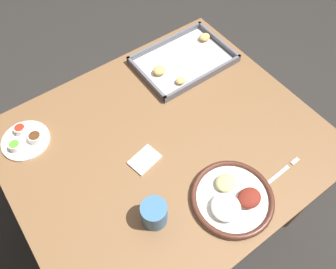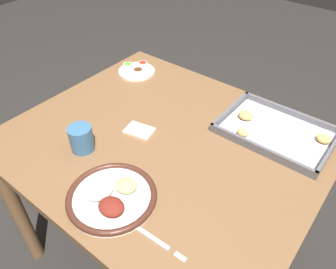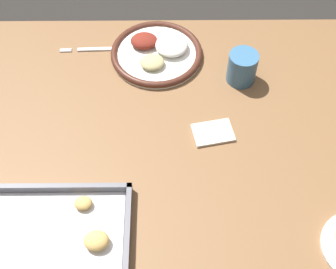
{
  "view_description": "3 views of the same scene",
  "coord_description": "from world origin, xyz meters",
  "views": [
    {
      "loc": [
        -0.36,
        -0.52,
        1.75
      ],
      "look_at": [
        0.01,
        0.0,
        0.78
      ],
      "focal_mm": 35.0,
      "sensor_mm": 36.0,
      "label": 1
    },
    {
      "loc": [
        0.56,
        -0.69,
        1.53
      ],
      "look_at": [
        0.01,
        0.0,
        0.78
      ],
      "focal_mm": 35.0,
      "sensor_mm": 36.0,
      "label": 2
    },
    {
      "loc": [
        0.02,
        0.69,
        1.73
      ],
      "look_at": [
        0.01,
        0.0,
        0.78
      ],
      "focal_mm": 50.0,
      "sensor_mm": 36.0,
      "label": 3
    }
  ],
  "objects": [
    {
      "name": "napkin",
      "position": [
        -0.1,
        -0.02,
        0.75
      ],
      "size": [
        0.11,
        0.09,
        0.01
      ],
      "color": "silver",
      "rests_on": "dining_table"
    },
    {
      "name": "dining_table",
      "position": [
        0.0,
        0.0,
        0.64
      ],
      "size": [
        1.09,
        0.93,
        0.75
      ],
      "color": "brown",
      "rests_on": "ground_plane"
    },
    {
      "name": "drinking_cup",
      "position": [
        -0.19,
        -0.21,
        0.79
      ],
      "size": [
        0.08,
        0.08,
        0.09
      ],
      "color": "#38668E",
      "rests_on": "dining_table"
    },
    {
      "name": "fork",
      "position": [
        0.21,
        -0.34,
        0.75
      ],
      "size": [
        0.23,
        0.02,
        0.0
      ],
      "rotation": [
        0.0,
        0.0,
        0.03
      ],
      "color": "silver",
      "rests_on": "dining_table"
    },
    {
      "name": "baking_tray",
      "position": [
        0.29,
        0.28,
        0.76
      ],
      "size": [
        0.4,
        0.28,
        0.04
      ],
      "color": "#595960",
      "rests_on": "dining_table"
    },
    {
      "name": "saucer_plate",
      "position": [
        -0.41,
        0.29,
        0.76
      ],
      "size": [
        0.17,
        0.17,
        0.04
      ],
      "color": "white",
      "rests_on": "dining_table"
    },
    {
      "name": "dinner_plate",
      "position": [
        0.04,
        -0.31,
        0.76
      ],
      "size": [
        0.27,
        0.27,
        0.05
      ],
      "color": "white",
      "rests_on": "dining_table"
    },
    {
      "name": "ground_plane",
      "position": [
        0.0,
        0.0,
        0.0
      ],
      "size": [
        8.0,
        8.0,
        0.0
      ],
      "primitive_type": "plane",
      "color": "#282623"
    }
  ]
}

